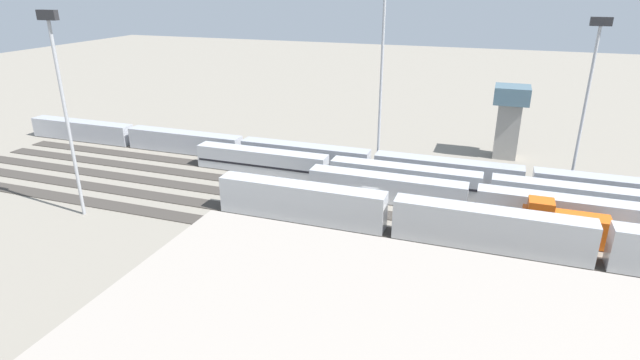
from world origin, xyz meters
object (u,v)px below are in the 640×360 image
Objects in this scene: train_on_track_2 at (472,199)px; light_mast_0 at (383,49)px; train_on_track_0 at (365,162)px; train_on_track_3 at (562,225)px; control_tower at (509,116)px; light_mast_2 at (589,84)px; train_on_track_1 at (486,188)px; light_mast_1 at (61,91)px; train_on_track_4 at (490,229)px.

light_mast_0 is (16.34, -12.52, 18.22)m from train_on_track_2.
train_on_track_3 is (-29.06, 15.00, 0.09)m from train_on_track_0.
train_on_track_2 is 3.61× the size of control_tower.
train_on_track_2 is 27.49m from light_mast_0.
train_on_track_3 is 23.87m from light_mast_2.
train_on_track_2 is 0.49× the size of train_on_track_1.
light_mast_0 reaches higher than train_on_track_0.
light_mast_1 is (61.70, 13.49, 15.07)m from train_on_track_3.
control_tower is at bearing -96.00° from train_on_track_1.
control_tower is at bearing -140.17° from light_mast_1.
train_on_track_2 is 1.45× the size of light_mast_0.
light_mast_0 reaches higher than light_mast_2.
control_tower is (-20.37, -14.59, -12.57)m from light_mast_0.
train_on_track_3 is at bearing 133.06° from train_on_track_1.
light_mast_1 is 1.05× the size of light_mast_2.
train_on_track_1 is at bearing 165.77° from train_on_track_0.
train_on_track_3 is 0.31× the size of light_mast_0.
light_mast_0 is at bearing 2.61° from light_mast_2.
light_mast_2 reaches higher than train_on_track_1.
light_mast_2 reaches higher than train_on_track_2.
train_on_track_0 is 32.70m from train_on_track_3.
control_tower is (-54.67, -45.60, -9.56)m from light_mast_1.
train_on_track_0 is at bearing -138.88° from light_mast_1.
light_mast_1 is at bearing 20.06° from train_on_track_2.
train_on_track_0 is at bearing 56.54° from light_mast_0.
train_on_track_3 is at bearing -167.67° from light_mast_1.
light_mast_0 reaches higher than train_on_track_1.
light_mast_0 is 46.34m from light_mast_1.
train_on_track_4 is (-20.66, 20.00, 0.55)m from train_on_track_0.
light_mast_1 is at bearing 12.33° from train_on_track_3.
train_on_track_4 is at bearing 104.88° from train_on_track_2.
train_on_track_1 is (-19.71, 5.00, -0.06)m from train_on_track_0.
control_tower reaches higher than train_on_track_4.
train_on_track_4 is 29.82m from light_mast_2.
train_on_track_2 is at bearing 44.99° from light_mast_2.
train_on_track_2 is 5.28m from train_on_track_1.
train_on_track_4 is 55.91m from light_mast_1.
light_mast_0 reaches higher than train_on_track_3.
train_on_track_4 is 34.33m from light_mast_0.
train_on_track_4 is 15.04m from train_on_track_1.
light_mast_0 is (27.39, -17.52, 18.08)m from train_on_track_3.
light_mast_1 is 71.83m from control_tower.
light_mast_0 is (19.00, -22.52, 17.62)m from train_on_track_4.
light_mast_1 is at bearing 39.83° from control_tower.
train_on_track_2 is 0.34× the size of train_on_track_0.
light_mast_0 reaches higher than control_tower.
train_on_track_2 is 56.02m from light_mast_1.
train_on_track_3 is 0.76× the size of control_tower.
light_mast_1 reaches higher than train_on_track_0.
control_tower is at bearing -77.66° from train_on_track_3.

